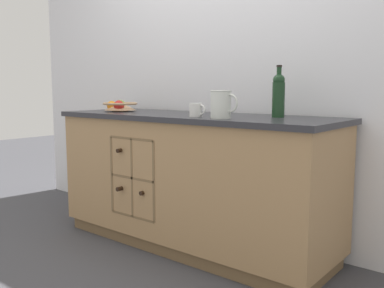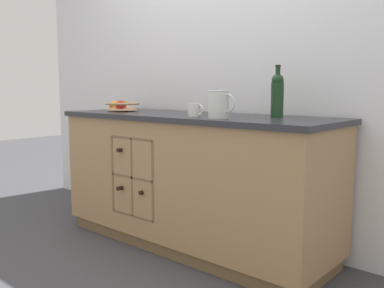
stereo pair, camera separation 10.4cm
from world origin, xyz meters
name	(u,v)px [view 1 (the left image)]	position (x,y,z in m)	size (l,w,h in m)	color
ground_plane	(192,245)	(0.00, 0.00, 0.00)	(14.00, 14.00, 0.00)	#424247
back_wall	(225,63)	(0.00, 0.39, 1.27)	(4.40, 0.06, 2.55)	white
kitchen_island	(192,180)	(0.00, 0.00, 0.46)	(2.02, 0.70, 0.91)	brown
fruit_bowl	(120,106)	(-0.67, -0.05, 0.96)	(0.26, 0.26, 0.09)	tan
white_pitcher	(221,104)	(0.37, -0.18, 1.00)	(0.18, 0.12, 0.16)	silver
ceramic_mug	(196,110)	(0.17, -0.17, 0.96)	(0.12, 0.08, 0.08)	white
standing_wine_bottle	(279,94)	(0.59, 0.10, 1.05)	(0.08, 0.08, 0.31)	#19381E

